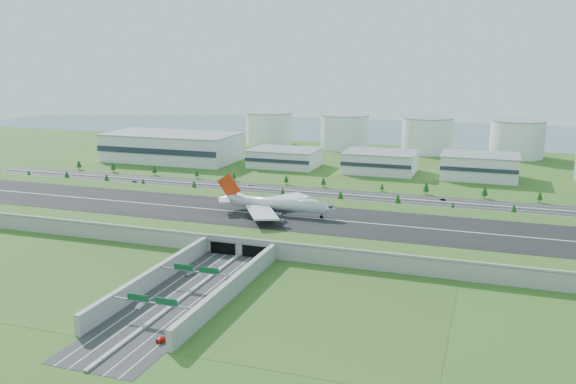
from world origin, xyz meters
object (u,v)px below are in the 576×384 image
(car_3, at_px, (164,339))
(car_7, at_px, (249,184))
(fuel_tank_a, at_px, (269,129))
(boeing_747, at_px, (276,204))
(car_4, at_px, (134,181))
(car_2, at_px, (231,279))
(car_0, at_px, (190,273))
(car_1, at_px, (140,306))
(car_5, at_px, (443,200))

(car_3, distance_m, car_7, 257.44)
(fuel_tank_a, bearing_deg, boeing_747, -68.65)
(fuel_tank_a, distance_m, car_4, 226.17)
(car_7, bearing_deg, car_4, -57.92)
(car_2, distance_m, car_7, 199.11)
(boeing_747, xyz_separation_m, car_0, (-10.32, -84.67, -13.32))
(boeing_747, bearing_deg, fuel_tank_a, 112.29)
(fuel_tank_a, distance_m, car_1, 444.94)
(fuel_tank_a, relative_size, car_3, 8.62)
(car_2, bearing_deg, car_7, -51.07)
(car_4, bearing_deg, boeing_747, -103.18)
(car_0, xyz_separation_m, car_2, (20.38, -0.08, -0.05))
(boeing_747, distance_m, car_4, 170.43)
(car_0, distance_m, car_2, 20.38)
(car_0, bearing_deg, boeing_747, 101.28)
(boeing_747, relative_size, car_5, 17.69)
(fuel_tank_a, relative_size, car_5, 12.31)
(boeing_747, xyz_separation_m, car_2, (10.06, -84.74, -13.37))
(fuel_tank_a, relative_size, car_1, 10.11)
(boeing_747, relative_size, car_1, 14.53)
(fuel_tank_a, distance_m, car_7, 215.40)
(car_1, relative_size, car_7, 1.05)
(car_2, xyz_separation_m, car_5, (73.99, 184.13, -0.13))
(car_1, relative_size, car_5, 1.22)
(fuel_tank_a, relative_size, car_0, 10.01)
(boeing_747, bearing_deg, car_3, -84.41)
(boeing_747, bearing_deg, car_1, -94.47)
(car_4, distance_m, car_7, 90.76)
(car_0, bearing_deg, car_5, 81.08)
(car_0, xyz_separation_m, car_3, (22.16, -60.81, -0.01))
(fuel_tank_a, xyz_separation_m, car_0, (110.03, -392.49, -16.53))
(car_4, bearing_deg, car_0, -124.40)
(fuel_tank_a, height_order, car_7, fuel_tank_a)
(car_3, bearing_deg, car_2, -63.70)
(boeing_747, bearing_deg, car_7, 120.88)
(car_3, height_order, car_7, car_3)
(boeing_747, relative_size, car_4, 15.88)
(car_0, height_order, car_2, car_0)
(car_5, bearing_deg, car_2, -6.06)
(boeing_747, distance_m, car_3, 146.57)
(car_5, xyz_separation_m, car_7, (-142.85, 2.69, 0.02))
(car_4, height_order, car_7, car_4)
(car_5, bearing_deg, car_4, -70.35)
(car_5, relative_size, car_7, 0.86)
(car_7, bearing_deg, car_0, 35.09)
(car_3, relative_size, car_5, 1.43)
(car_1, bearing_deg, car_3, -48.88)
(car_0, relative_size, car_1, 1.01)
(boeing_747, height_order, car_7, boeing_747)
(boeing_747, xyz_separation_m, car_5, (84.05, 99.39, -13.50))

